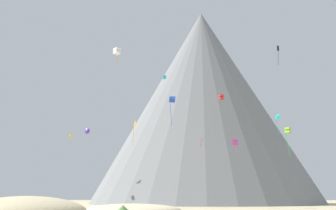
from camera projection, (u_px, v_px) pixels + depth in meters
name	position (u px, v px, depth m)	size (l,w,h in m)	color
dune_foreground_right	(133.00, 210.00, 61.80)	(14.34, 16.50, 1.97)	beige
bush_low_patch	(17.00, 209.00, 54.84)	(2.35, 2.35, 0.57)	#477238
bush_near_left	(123.00, 208.00, 53.63)	(2.10, 2.10, 0.94)	#568442
bush_far_right	(70.00, 209.00, 48.12)	(1.97, 1.97, 1.10)	#568442
rock_massif	(201.00, 111.00, 119.51)	(95.13, 95.13, 62.00)	slate
kite_blue_mid	(172.00, 103.00, 66.76)	(1.13, 0.50, 5.25)	blue
kite_white_high	(117.00, 51.00, 69.46)	(1.46, 1.45, 2.94)	white
kite_black_high	(278.00, 51.00, 89.04)	(0.60, 0.51, 4.90)	black
kite_rainbow_low	(201.00, 142.00, 75.12)	(0.57, 1.19, 1.66)	#E5668C
kite_green_mid	(247.00, 142.00, 94.31)	(0.48, 0.74, 0.88)	green
kite_lime_mid	(288.00, 131.00, 73.36)	(1.32, 1.32, 5.46)	#8CD133
kite_magenta_low	(235.00, 142.00, 73.61)	(1.19, 1.21, 2.82)	#D1339E
kite_red_high	(221.00, 97.00, 94.02)	(1.33, 1.33, 1.13)	red
kite_orange_mid	(134.00, 128.00, 77.37)	(0.67, 0.95, 5.02)	orange
kite_teal_mid	(277.00, 117.00, 79.99)	(1.23, 1.36, 4.49)	teal
kite_yellow_mid	(71.00, 136.00, 92.32)	(0.55, 0.93, 0.88)	yellow
kite_cyan_high	(165.00, 77.00, 93.78)	(0.87, 0.82, 0.91)	#33BCDB
kite_indigo_mid	(87.00, 131.00, 93.84)	(1.50, 0.78, 1.46)	#5138B2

